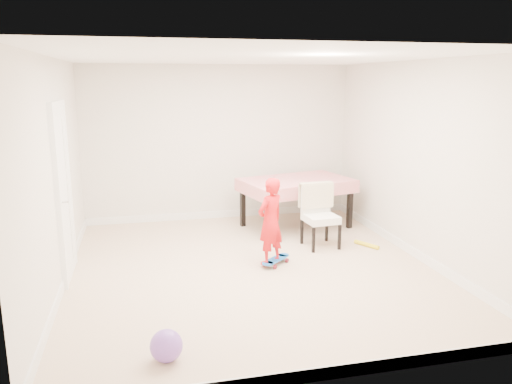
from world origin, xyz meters
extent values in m
plane|color=tan|center=(0.00, 0.00, 0.00)|extent=(5.00, 5.00, 0.00)
cube|color=white|center=(0.00, 0.00, 2.58)|extent=(4.50, 5.00, 0.04)
cube|color=beige|center=(0.00, 2.48, 1.30)|extent=(4.50, 0.04, 2.60)
cube|color=beige|center=(0.00, -2.48, 1.30)|extent=(4.50, 0.04, 2.60)
cube|color=beige|center=(-2.23, 0.00, 1.30)|extent=(0.04, 5.00, 2.60)
cube|color=beige|center=(2.23, 0.00, 1.30)|extent=(0.04, 5.00, 2.60)
cube|color=white|center=(-2.22, 0.30, 1.02)|extent=(0.11, 0.94, 2.11)
cube|color=white|center=(0.00, 2.49, 0.06)|extent=(4.50, 0.02, 0.12)
cube|color=white|center=(0.00, -2.49, 0.06)|extent=(4.50, 0.02, 0.12)
cube|color=white|center=(-2.24, 0.00, 0.06)|extent=(0.02, 5.00, 0.12)
cube|color=white|center=(2.24, 0.00, 0.06)|extent=(0.02, 5.00, 0.12)
imported|color=red|center=(0.25, 0.04, 0.56)|extent=(0.49, 0.45, 1.12)
sphere|color=purple|center=(-1.18, -1.92, 0.14)|extent=(0.28, 0.28, 0.28)
cylinder|color=yellow|center=(1.80, 0.46, 0.03)|extent=(0.25, 0.38, 0.06)
camera|label=1|loc=(-1.31, -5.83, 2.33)|focal=35.00mm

